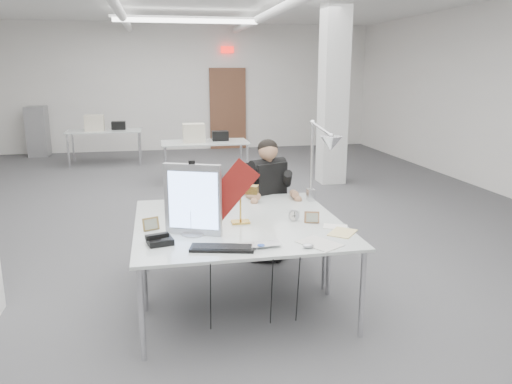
# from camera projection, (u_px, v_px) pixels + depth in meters

# --- Properties ---
(room_shell) EXTENTS (10.04, 14.04, 3.24)m
(room_shell) POSITION_uv_depth(u_px,v_px,m) (212.00, 100.00, 6.29)
(room_shell) COLOR #47474A
(room_shell) RESTS_ON ground
(desk_main) EXTENTS (1.80, 0.90, 0.02)m
(desk_main) POSITION_uv_depth(u_px,v_px,m) (247.00, 239.00, 4.01)
(desk_main) COLOR silver
(desk_main) RESTS_ON room_shell
(desk_second) EXTENTS (1.80, 0.90, 0.02)m
(desk_second) POSITION_uv_depth(u_px,v_px,m) (231.00, 209.00, 4.86)
(desk_second) COLOR silver
(desk_second) RESTS_ON room_shell
(bg_desk_a) EXTENTS (1.60, 0.80, 0.02)m
(bg_desk_a) POSITION_uv_depth(u_px,v_px,m) (205.00, 142.00, 9.28)
(bg_desk_a) COLOR silver
(bg_desk_a) RESTS_ON room_shell
(bg_desk_b) EXTENTS (1.60, 0.80, 0.02)m
(bg_desk_b) POSITION_uv_depth(u_px,v_px,m) (105.00, 131.00, 10.99)
(bg_desk_b) COLOR silver
(bg_desk_b) RESTS_ON room_shell
(filing_cabinet) EXTENTS (0.45, 0.55, 1.20)m
(filing_cabinet) POSITION_uv_depth(u_px,v_px,m) (38.00, 131.00, 12.08)
(filing_cabinet) COLOR gray
(filing_cabinet) RESTS_ON room_shell
(office_chair) EXTENTS (0.65, 0.65, 1.00)m
(office_chair) POSITION_uv_depth(u_px,v_px,m) (267.00, 214.00, 5.57)
(office_chair) COLOR black
(office_chair) RESTS_ON room_shell
(seated_person) EXTENTS (0.75, 0.82, 1.00)m
(seated_person) POSITION_uv_depth(u_px,v_px,m) (268.00, 180.00, 5.42)
(seated_person) COLOR black
(seated_person) RESTS_ON office_chair
(monitor) EXTENTS (0.45, 0.22, 0.59)m
(monitor) POSITION_uv_depth(u_px,v_px,m) (193.00, 200.00, 4.02)
(monitor) COLOR #B3B3B8
(monitor) RESTS_ON desk_main
(pennant) EXTENTS (0.52, 0.05, 0.56)m
(pennant) POSITION_uv_depth(u_px,v_px,m) (229.00, 192.00, 4.02)
(pennant) COLOR maroon
(pennant) RESTS_ON monitor
(keyboard) EXTENTS (0.50, 0.27, 0.02)m
(keyboard) POSITION_uv_depth(u_px,v_px,m) (222.00, 248.00, 3.74)
(keyboard) COLOR black
(keyboard) RESTS_ON desk_main
(laptop) EXTENTS (0.33, 0.23, 0.03)m
(laptop) POSITION_uv_depth(u_px,v_px,m) (261.00, 247.00, 3.75)
(laptop) COLOR silver
(laptop) RESTS_ON desk_main
(mouse) EXTENTS (0.10, 0.08, 0.04)m
(mouse) POSITION_uv_depth(u_px,v_px,m) (308.00, 246.00, 3.77)
(mouse) COLOR silver
(mouse) RESTS_ON desk_main
(bankers_lamp) EXTENTS (0.30, 0.20, 0.31)m
(bankers_lamp) POSITION_uv_depth(u_px,v_px,m) (240.00, 206.00, 4.35)
(bankers_lamp) COLOR gold
(bankers_lamp) RESTS_ON desk_main
(desk_phone) EXTENTS (0.22, 0.21, 0.05)m
(desk_phone) POSITION_uv_depth(u_px,v_px,m) (160.00, 241.00, 3.85)
(desk_phone) COLOR black
(desk_phone) RESTS_ON desk_main
(picture_frame_left) EXTENTS (0.14, 0.08, 0.11)m
(picture_frame_left) POSITION_uv_depth(u_px,v_px,m) (151.00, 224.00, 4.18)
(picture_frame_left) COLOR olive
(picture_frame_left) RESTS_ON desk_main
(picture_frame_right) EXTENTS (0.14, 0.07, 0.10)m
(picture_frame_right) POSITION_uv_depth(u_px,v_px,m) (312.00, 217.00, 4.37)
(picture_frame_right) COLOR #9C6843
(picture_frame_right) RESTS_ON desk_main
(desk_clock) EXTENTS (0.11, 0.06, 0.10)m
(desk_clock) POSITION_uv_depth(u_px,v_px,m) (294.00, 215.00, 4.44)
(desk_clock) COLOR #A8A8AD
(desk_clock) RESTS_ON desk_main
(paper_stack_a) EXTENTS (0.36, 0.39, 0.01)m
(paper_stack_a) POSITION_uv_depth(u_px,v_px,m) (320.00, 244.00, 3.86)
(paper_stack_a) COLOR silver
(paper_stack_a) RESTS_ON desk_main
(paper_stack_b) EXTENTS (0.30, 0.31, 0.01)m
(paper_stack_b) POSITION_uv_depth(u_px,v_px,m) (342.00, 233.00, 4.11)
(paper_stack_b) COLOR #DEC985
(paper_stack_b) RESTS_ON desk_main
(paper_stack_c) EXTENTS (0.24, 0.21, 0.01)m
(paper_stack_c) POSITION_uv_depth(u_px,v_px,m) (335.00, 227.00, 4.27)
(paper_stack_c) COLOR white
(paper_stack_c) RESTS_ON desk_main
(beige_monitor) EXTENTS (0.39, 0.37, 0.35)m
(beige_monitor) POSITION_uv_depth(u_px,v_px,m) (198.00, 189.00, 4.88)
(beige_monitor) COLOR beige
(beige_monitor) RESTS_ON desk_second
(architect_lamp) EXTENTS (0.25, 0.69, 0.88)m
(architect_lamp) POSITION_uv_depth(u_px,v_px,m) (320.00, 163.00, 4.79)
(architect_lamp) COLOR silver
(architect_lamp) RESTS_ON desk_second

